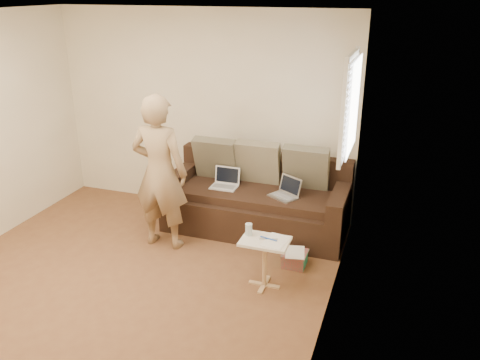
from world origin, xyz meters
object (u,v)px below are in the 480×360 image
(laptop_silver, at_px, (283,197))
(drinking_glass, at_px, (249,229))
(laptop_white, at_px, (224,188))
(side_table, at_px, (265,263))
(sofa, at_px, (256,197))
(striped_box, at_px, (295,259))
(person, at_px, (160,172))

(laptop_silver, height_order, drinking_glass, drinking_glass)
(laptop_white, relative_size, side_table, 0.62)
(side_table, bearing_deg, sofa, 111.14)
(sofa, xyz_separation_m, laptop_white, (-0.40, -0.06, 0.10))
(striped_box, bearing_deg, person, -179.18)
(side_table, xyz_separation_m, drinking_glass, (-0.18, 0.05, 0.32))
(person, bearing_deg, sofa, -142.01)
(laptop_silver, relative_size, striped_box, 1.22)
(striped_box, bearing_deg, laptop_silver, 116.67)
(side_table, bearing_deg, person, 161.44)
(laptop_white, bearing_deg, person, -127.63)
(drinking_glass, height_order, striped_box, drinking_glass)
(laptop_white, relative_size, person, 0.18)
(laptop_silver, bearing_deg, striped_box, -32.89)
(drinking_glass, bearing_deg, striped_box, 47.87)
(side_table, bearing_deg, laptop_white, 127.28)
(laptop_silver, bearing_deg, person, -123.72)
(drinking_glass, bearing_deg, laptop_silver, 84.95)
(laptop_white, bearing_deg, striped_box, -31.68)
(person, height_order, striped_box, person)
(sofa, bearing_deg, striped_box, -46.81)
(person, bearing_deg, laptop_silver, -154.87)
(side_table, xyz_separation_m, striped_box, (0.20, 0.48, -0.18))
(person, bearing_deg, side_table, 160.73)
(person, bearing_deg, striped_box, -179.88)
(sofa, height_order, laptop_white, sofa)
(laptop_silver, bearing_deg, side_table, -54.50)
(laptop_white, height_order, drinking_glass, drinking_glass)
(laptop_silver, distance_m, drinking_glass, 1.02)
(sofa, relative_size, person, 1.23)
(sofa, relative_size, striped_box, 8.44)
(sofa, height_order, side_table, sofa)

